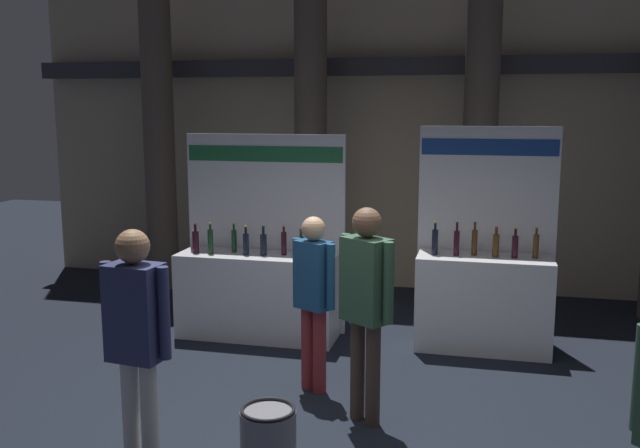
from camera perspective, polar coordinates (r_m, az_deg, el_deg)
ground_plane at (r=5.98m, az=0.56°, el=-16.49°), size 24.00×24.00×0.00m
hall_colonnade at (r=9.98m, az=6.64°, el=10.76°), size 11.12×1.25×5.80m
exhibitor_booth_0 at (r=8.05m, az=-5.09°, el=-5.12°), size 1.92×0.66×2.32m
exhibitor_booth_1 at (r=7.82m, az=13.32°, el=-5.53°), size 1.51×0.66×2.43m
visitor_1 at (r=6.39m, az=-0.54°, el=-5.52°), size 0.45×0.34×1.66m
visitor_2 at (r=5.72m, az=3.81°, el=-5.81°), size 0.48×0.42×1.83m
visitor_5 at (r=5.08m, az=-14.90°, el=-8.37°), size 0.54×0.30×1.80m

